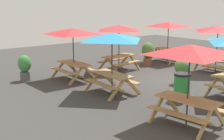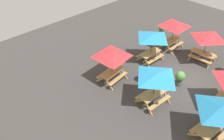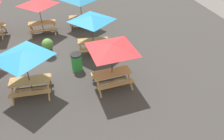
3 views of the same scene
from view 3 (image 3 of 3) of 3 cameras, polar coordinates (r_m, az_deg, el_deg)
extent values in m
plane|color=#3D3A38|center=(13.45, -18.41, 3.14)|extent=(28.01, 28.01, 0.00)
cube|color=tan|center=(16.20, -7.94, 13.52)|extent=(1.87, 0.92, 0.05)
cube|color=tan|center=(16.82, -7.86, 13.34)|extent=(1.82, 0.48, 0.04)
cube|color=tan|center=(15.81, -7.85, 11.78)|extent=(1.82, 0.48, 0.04)
cube|color=tan|center=(16.67, -5.09, 13.03)|extent=(0.16, 0.80, 0.81)
cube|color=tan|center=(16.01, -4.98, 11.99)|extent=(0.16, 0.80, 0.81)
cube|color=tan|center=(16.72, -10.57, 12.62)|extent=(0.16, 0.80, 0.81)
cube|color=tan|center=(16.06, -10.66, 11.57)|extent=(0.16, 0.80, 0.81)
cube|color=tan|center=(16.41, -7.79, 11.85)|extent=(1.56, 0.26, 0.06)
cylinder|color=#2D2D33|center=(16.04, -8.07, 14.86)|extent=(0.04, 0.04, 2.30)
cube|color=tan|center=(10.57, -20.70, -2.58)|extent=(1.83, 0.77, 0.05)
cube|color=tan|center=(11.17, -20.13, -1.98)|extent=(1.81, 0.33, 0.04)
cube|color=tan|center=(10.33, -20.65, -5.72)|extent=(1.81, 0.33, 0.04)
cube|color=tan|center=(10.95, -16.14, -2.44)|extent=(0.09, 0.80, 0.81)
cube|color=tan|center=(10.39, -16.25, -4.94)|extent=(0.09, 0.80, 0.81)
cube|color=tan|center=(11.25, -24.00, -3.31)|extent=(0.09, 0.80, 0.81)
cube|color=tan|center=(10.71, -24.55, -5.78)|extent=(0.09, 0.80, 0.81)
cube|color=tan|center=(10.89, -20.12, -4.70)|extent=(1.56, 0.13, 0.06)
cylinder|color=#2D2D33|center=(10.33, -21.18, -0.81)|extent=(0.04, 0.04, 2.30)
pyramid|color=#268CC6|center=(9.79, -22.46, 3.88)|extent=(2.07, 2.07, 0.28)
cube|color=tan|center=(10.34, 0.00, -0.71)|extent=(1.86, 0.89, 0.05)
cube|color=tan|center=(10.93, -0.97, -0.27)|extent=(1.82, 0.45, 0.04)
cube|color=tan|center=(10.13, 1.05, -3.80)|extent=(1.82, 0.45, 0.04)
cube|color=tan|center=(11.07, 3.17, -0.33)|extent=(0.14, 0.80, 0.81)
cube|color=tan|center=(10.54, 4.67, -2.58)|extent=(0.14, 0.80, 0.81)
cube|color=tan|center=(10.67, -4.61, -2.02)|extent=(0.14, 0.80, 0.81)
cube|color=tan|center=(10.13, -3.48, -4.46)|extent=(0.14, 0.80, 0.81)
cube|color=tan|center=(10.67, 0.00, -2.93)|extent=(1.56, 0.23, 0.06)
cylinder|color=#2D2D33|center=(10.10, 0.00, 1.14)|extent=(0.04, 0.04, 2.30)
pyramid|color=red|center=(9.55, 0.00, 6.07)|extent=(2.81, 2.81, 0.28)
cube|color=tan|center=(15.88, -17.82, 11.62)|extent=(1.82, 0.75, 0.05)
cube|color=tan|center=(16.50, -17.66, 11.48)|extent=(1.81, 0.31, 0.04)
cube|color=tan|center=(15.50, -17.60, 9.84)|extent=(1.81, 0.31, 0.04)
cube|color=tan|center=(16.33, -14.85, 11.42)|extent=(0.08, 0.80, 0.81)
cube|color=tan|center=(15.67, -14.70, 10.34)|extent=(0.08, 0.80, 0.81)
cube|color=tan|center=(16.43, -20.32, 10.49)|extent=(0.08, 0.80, 0.81)
cube|color=tan|center=(15.77, -20.38, 9.38)|extent=(0.08, 0.80, 0.81)
cube|color=tan|center=(16.09, -17.48, 9.95)|extent=(1.56, 0.11, 0.06)
cylinder|color=#2D2D33|center=(15.72, -18.10, 12.96)|extent=(0.04, 0.04, 2.30)
pyramid|color=red|center=(15.37, -18.83, 16.39)|extent=(2.05, 2.05, 0.28)
cube|color=tan|center=(17.08, -26.39, 9.89)|extent=(0.07, 0.80, 0.81)
cube|color=tan|center=(16.43, -26.77, 8.77)|extent=(0.07, 0.80, 0.81)
cube|color=tan|center=(12.99, -4.96, 7.61)|extent=(1.85, 0.85, 0.05)
cube|color=tan|center=(13.61, -5.08, 7.66)|extent=(1.82, 0.41, 0.04)
cube|color=tan|center=(12.66, -4.68, 5.27)|extent=(1.82, 0.41, 0.04)
cube|color=tan|center=(13.54, -1.69, 7.25)|extent=(0.13, 0.80, 0.81)
cube|color=tan|center=(12.92, -1.27, 5.68)|extent=(0.13, 0.80, 0.81)
cube|color=tan|center=(13.47, -8.33, 6.69)|extent=(0.13, 0.80, 0.81)
cube|color=tan|center=(12.84, -8.22, 5.08)|extent=(0.13, 0.80, 0.81)
cube|color=tan|center=(13.25, -4.84, 5.65)|extent=(1.56, 0.20, 0.06)
cylinder|color=#2D2D33|center=(12.79, -5.05, 9.22)|extent=(0.04, 0.04, 2.30)
pyramid|color=#268CC6|center=(12.36, -5.31, 13.37)|extent=(2.16, 2.16, 0.28)
cylinder|color=green|center=(11.68, -9.19, 1.93)|extent=(0.56, 0.56, 0.90)
cylinder|color=black|center=(11.42, -9.43, 3.95)|extent=(0.59, 0.59, 0.08)
cylinder|color=#59595B|center=(13.37, -16.08, 4.44)|extent=(0.44, 0.44, 0.40)
ellipsoid|color=#4C7F38|center=(13.10, -16.47, 6.45)|extent=(0.65, 0.65, 0.69)
camera|label=1|loc=(8.03, 56.99, -9.02)|focal=50.00mm
camera|label=2|loc=(19.40, 24.12, 43.32)|focal=35.00mm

